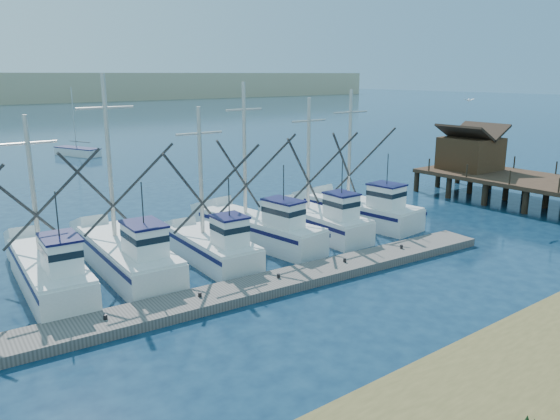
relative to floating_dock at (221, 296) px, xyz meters
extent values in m
plane|color=#0C2138|center=(6.55, -5.39, -0.21)|extent=(500.00, 500.00, 0.00)
cube|color=#67605C|center=(0.00, 0.00, 0.00)|extent=(31.74, 4.36, 0.42)
cylinder|color=black|center=(28.05, -0.39, 0.64)|extent=(0.44, 0.44, 1.70)
cube|color=black|center=(28.05, -0.39, 1.64)|extent=(7.00, 20.00, 0.30)
cube|color=#4C331E|center=(28.05, 6.61, 3.09)|extent=(4.00, 4.00, 2.60)
cube|color=white|center=(-5.58, 5.58, 0.57)|extent=(2.97, 8.60, 1.56)
cube|color=white|center=(-5.58, 3.42, 2.09)|extent=(1.50, 2.16, 1.50)
cylinder|color=#B7B2A8|center=(-5.58, 7.02, 4.52)|extent=(0.22, 0.22, 6.35)
cube|color=white|center=(-1.86, 5.76, 0.53)|extent=(3.11, 8.94, 1.48)
cube|color=white|center=(-1.86, 3.50, 2.02)|extent=(1.63, 2.23, 1.50)
cylinder|color=#B7B2A8|center=(-1.86, 7.26, 5.37)|extent=(0.22, 0.22, 8.21)
cube|color=white|center=(2.34, 4.53, 0.43)|extent=(2.78, 6.48, 1.27)
cube|color=white|center=(2.34, 2.91, 1.81)|extent=(1.49, 1.63, 1.50)
cylinder|color=#B7B2A8|center=(2.34, 5.62, 4.44)|extent=(0.22, 0.22, 6.76)
cube|color=white|center=(6.16, 5.70, 0.51)|extent=(3.27, 8.89, 1.44)
cube|color=white|center=(6.16, 3.47, 1.98)|extent=(1.53, 2.26, 1.50)
cylinder|color=#B7B2A8|center=(6.16, 7.18, 5.12)|extent=(0.22, 0.22, 7.77)
cube|color=white|center=(10.09, 4.85, 0.47)|extent=(2.48, 7.02, 1.37)
cube|color=white|center=(10.09, 3.06, 1.91)|extent=(1.40, 1.72, 1.50)
cylinder|color=#B7B2A8|center=(10.09, 6.04, 4.61)|extent=(0.22, 0.22, 6.90)
cube|color=white|center=(14.19, 5.31, 0.47)|extent=(3.58, 8.15, 1.36)
cube|color=white|center=(14.19, 3.28, 1.90)|extent=(1.78, 2.09, 1.50)
cylinder|color=#B7B2A8|center=(14.19, 6.65, 4.80)|extent=(0.22, 0.22, 7.30)
cube|color=white|center=(9.13, 47.93, 0.24)|extent=(4.00, 6.55, 0.90)
cylinder|color=#B7B2A8|center=(9.13, 48.23, 4.29)|extent=(0.12, 0.12, 7.20)
sphere|color=white|center=(22.03, 3.15, 7.68)|extent=(0.20, 0.20, 0.20)
cube|color=white|center=(21.74, 3.15, 7.70)|extent=(0.49, 0.12, 0.13)
cube|color=white|center=(22.33, 3.15, 7.70)|extent=(0.49, 0.12, 0.13)
camera|label=1|loc=(-11.46, -19.14, 9.43)|focal=35.00mm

